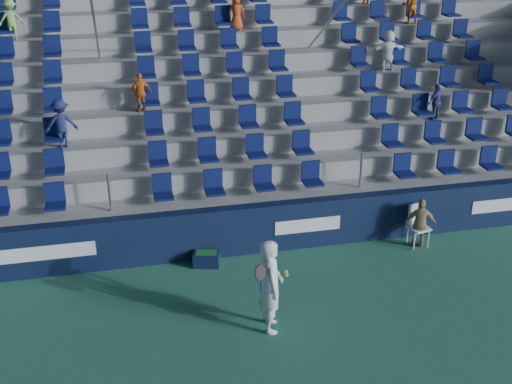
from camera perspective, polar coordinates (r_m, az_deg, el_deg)
ground at (r=12.76m, az=1.94°, el=-12.16°), size 70.00×70.00×0.00m
sponsor_wall at (r=15.05m, az=-1.03°, el=-3.36°), size 24.00×0.32×1.20m
grandstand at (r=19.15m, az=-4.22°, el=7.65°), size 24.00×8.17×6.63m
tennis_player at (r=12.27m, az=1.33°, el=-8.31°), size 0.69×0.76×1.93m
line_judge_chair at (r=15.92m, az=14.15°, el=-2.58°), size 0.54×0.56×1.03m
line_judge at (r=15.78m, az=14.41°, el=-2.71°), size 0.79×0.51×1.25m
ball_bin at (r=14.77m, az=-4.43°, el=-5.88°), size 0.67×0.52×0.33m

